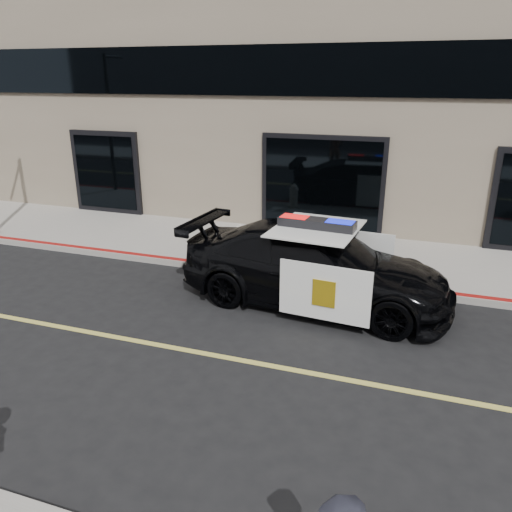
% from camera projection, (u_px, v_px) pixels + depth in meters
% --- Properties ---
extents(ground, '(120.00, 120.00, 0.00)m').
position_uv_depth(ground, '(290.00, 370.00, 7.87)').
color(ground, black).
rests_on(ground, ground).
extents(sidewalk_n, '(60.00, 3.50, 0.15)m').
position_uv_depth(sidewalk_n, '(345.00, 257.00, 12.52)').
color(sidewalk_n, gray).
rests_on(sidewalk_n, ground).
extents(building_n, '(60.00, 7.00, 12.00)m').
position_uv_depth(building_n, '(385.00, 19.00, 15.17)').
color(building_n, '#756856').
rests_on(building_n, ground).
extents(police_car, '(3.11, 5.77, 1.77)m').
position_uv_depth(police_car, '(315.00, 266.00, 9.95)').
color(police_car, black).
rests_on(police_car, ground).
extents(fire_hydrant, '(0.37, 0.51, 0.82)m').
position_uv_depth(fire_hydrant, '(240.00, 242.00, 12.23)').
color(fire_hydrant, silver).
rests_on(fire_hydrant, sidewalk_n).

